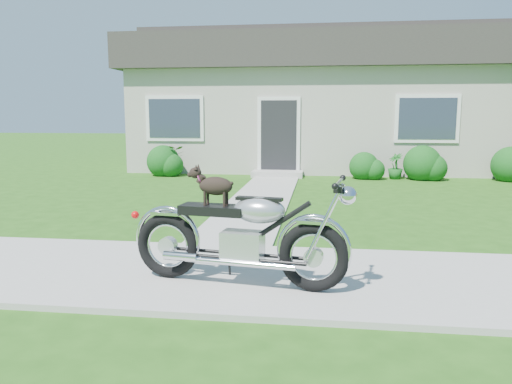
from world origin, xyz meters
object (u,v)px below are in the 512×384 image
potted_plant_right (395,166)px  house (332,101)px  potted_plant_left (171,161)px  motorcycle_with_dog (242,234)px

potted_plant_right → house: bearing=115.8°
potted_plant_left → potted_plant_right: bearing=0.0°
house → potted_plant_left: size_ratio=14.85×
potted_plant_right → motorcycle_with_dog: bearing=-106.9°
potted_plant_left → potted_plant_right: potted_plant_left is taller
potted_plant_left → motorcycle_with_dog: size_ratio=0.38×
house → potted_plant_right: (1.66, -3.44, -1.81)m
potted_plant_right → motorcycle_with_dog: motorcycle_with_dog is taller
house → motorcycle_with_dog: 12.53m
house → potted_plant_right: house is taller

